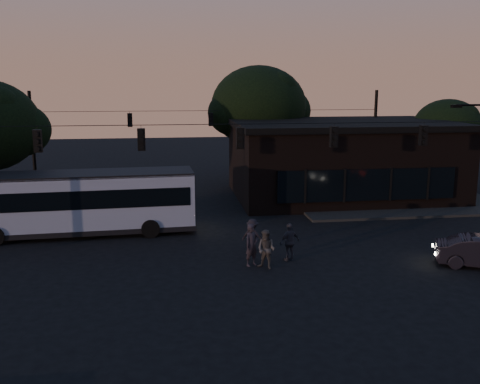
{
  "coord_description": "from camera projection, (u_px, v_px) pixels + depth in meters",
  "views": [
    {
      "loc": [
        -3.4,
        -20.48,
        8.08
      ],
      "look_at": [
        0.0,
        4.0,
        3.0
      ],
      "focal_mm": 40.0,
      "sensor_mm": 36.0,
      "label": 1
    }
  ],
  "objects": [
    {
      "name": "pedestrian_d",
      "position": [
        253.0,
        236.0,
        25.77
      ],
      "size": [
        1.23,
        1.0,
        1.65
      ],
      "primitive_type": "imported",
      "rotation": [
        0.0,
        0.0,
        2.71
      ],
      "color": "black",
      "rests_on": "ground"
    },
    {
      "name": "pedestrian_c",
      "position": [
        290.0,
        242.0,
        24.53
      ],
      "size": [
        1.13,
        0.81,
        1.78
      ],
      "primitive_type": "imported",
      "rotation": [
        0.0,
        0.0,
        3.55
      ],
      "color": "#282831",
      "rests_on": "ground"
    },
    {
      "name": "bus",
      "position": [
        81.0,
        200.0,
        28.6
      ],
      "size": [
        12.14,
        3.42,
        3.38
      ],
      "rotation": [
        0.0,
        0.0,
        0.05
      ],
      "color": "#868FAB",
      "rests_on": "ground"
    },
    {
      "name": "sidewalk_far_right",
      "position": [
        391.0,
        200.0,
        37.14
      ],
      "size": [
        14.0,
        10.0,
        0.15
      ],
      "primitive_type": "cube",
      "color": "black",
      "rests_on": "ground"
    },
    {
      "name": "building",
      "position": [
        342.0,
        159.0,
        38.12
      ],
      "size": [
        15.4,
        10.41,
        5.4
      ],
      "color": "black",
      "rests_on": "ground"
    },
    {
      "name": "pedestrian_b",
      "position": [
        266.0,
        249.0,
        23.5
      ],
      "size": [
        1.08,
        1.05,
        1.75
      ],
      "primitive_type": "imported",
      "rotation": [
        0.0,
        0.0,
        -0.68
      ],
      "color": "#413D3B",
      "rests_on": "ground"
    },
    {
      "name": "ground",
      "position": [
        253.0,
        283.0,
        21.96
      ],
      "size": [
        120.0,
        120.0,
        0.0
      ],
      "primitive_type": "plane",
      "color": "black",
      "rests_on": "ground"
    },
    {
      "name": "tree_right",
      "position": [
        447.0,
        128.0,
        40.92
      ],
      "size": [
        5.2,
        5.2,
        6.86
      ],
      "color": "black",
      "rests_on": "ground"
    },
    {
      "name": "signal_rig_near",
      "position": [
        240.0,
        162.0,
        24.94
      ],
      "size": [
        26.24,
        0.3,
        7.5
      ],
      "color": "black",
      "rests_on": "ground"
    },
    {
      "name": "tree_behind",
      "position": [
        259.0,
        107.0,
        42.59
      ],
      "size": [
        7.6,
        7.6,
        9.43
      ],
      "color": "black",
      "rests_on": "ground"
    },
    {
      "name": "signal_rig_far",
      "position": [
        211.0,
        134.0,
        40.51
      ],
      "size": [
        26.24,
        0.3,
        7.5
      ],
      "color": "black",
      "rests_on": "ground"
    },
    {
      "name": "pedestrian_a",
      "position": [
        252.0,
        245.0,
        23.84
      ],
      "size": [
        0.84,
        0.76,
        1.92
      ],
      "primitive_type": "imported",
      "rotation": [
        0.0,
        0.0,
        0.55
      ],
      "color": "black",
      "rests_on": "ground"
    }
  ]
}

